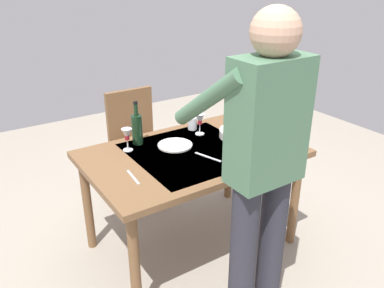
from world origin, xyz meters
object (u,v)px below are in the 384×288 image
person_server (262,162)px  water_cup_near_left (241,151)px  dining_table (192,162)px  wine_bottle (137,128)px  serving_bowl_pasta (241,132)px  water_cup_near_right (192,123)px  wine_glass_left (200,120)px  chair_near (136,138)px  dinner_plate_near (175,145)px  wine_glass_right (127,136)px

person_server → water_cup_near_left: (-0.26, -0.46, -0.18)m
dining_table → wine_bottle: (0.24, -0.30, 0.19)m
serving_bowl_pasta → person_server: bearing=56.5°
wine_bottle → water_cup_near_right: size_ratio=3.25×
water_cup_near_left → person_server: bearing=60.3°
dining_table → wine_glass_left: size_ratio=9.01×
dining_table → chair_near: (0.01, -0.82, -0.12)m
dinner_plate_near → dining_table: bearing=111.4°
wine_bottle → water_cup_near_right: wine_bottle is taller
water_cup_near_right → dinner_plate_near: size_ratio=0.40×
dining_table → water_cup_near_left: bearing=130.8°
chair_near → dinner_plate_near: (0.04, 0.69, 0.21)m
wine_glass_right → water_cup_near_right: (-0.55, -0.08, -0.06)m
wine_glass_right → water_cup_near_right: bearing=-172.1°
chair_near → person_server: (0.04, 1.52, 0.43)m
wine_glass_left → dining_table: bearing=45.8°
water_cup_near_left → serving_bowl_pasta: size_ratio=0.30×
wine_bottle → water_cup_near_right: (-0.45, -0.01, -0.06)m
dining_table → wine_glass_left: wine_glass_left is taller
wine_bottle → water_cup_near_left: bearing=129.5°
dining_table → wine_glass_right: size_ratio=9.01×
wine_bottle → chair_near: bearing=-113.6°
wine_bottle → water_cup_near_left: 0.70m
wine_bottle → wine_glass_right: 0.12m
dining_table → wine_bottle: bearing=-51.5°
water_cup_near_right → water_cup_near_left: bearing=89.9°
person_server → serving_bowl_pasta: person_server is taller
wine_glass_right → serving_bowl_pasta: size_ratio=0.50×
water_cup_near_left → dinner_plate_near: 0.45m
water_cup_near_left → water_cup_near_right: (-0.00, -0.55, 0.00)m
wine_glass_right → water_cup_near_left: wine_glass_right is taller
person_server → water_cup_near_right: 1.06m
water_cup_near_left → water_cup_near_right: bearing=-90.1°
dining_table → chair_near: size_ratio=1.50×
dining_table → serving_bowl_pasta: serving_bowl_pasta is taller
wine_bottle → wine_glass_left: bearing=167.9°
water_cup_near_left → wine_bottle: bearing=-50.5°
chair_near → water_cup_near_right: (-0.22, 0.51, 0.25)m
person_server → water_cup_near_left: person_server is taller
dining_table → water_cup_near_left: 0.34m
person_server → serving_bowl_pasta: 0.87m
wine_bottle → serving_bowl_pasta: (-0.65, 0.29, -0.08)m
chair_near → wine_glass_right: chair_near is taller
water_cup_near_left → serving_bowl_pasta: (-0.21, -0.25, -0.01)m
dining_table → serving_bowl_pasta: 0.43m
person_server → wine_glass_left: 0.95m
wine_bottle → dinner_plate_near: wine_bottle is taller
dining_table → serving_bowl_pasta: (-0.41, -0.01, 0.11)m
wine_glass_left → serving_bowl_pasta: size_ratio=0.50×
dining_table → wine_glass_right: bearing=-34.8°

